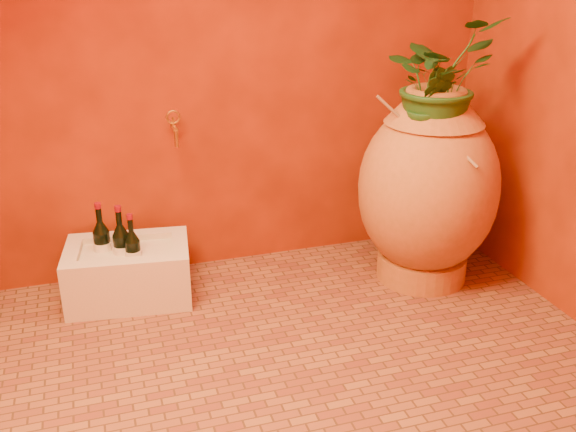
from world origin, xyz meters
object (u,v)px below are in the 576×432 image
object	(u,v)px
wine_bottle_b	(103,245)
amphora	(428,188)
stone_basin	(129,273)
wine_bottle_c	(133,253)
wall_tap	(174,126)
wine_bottle_a	(122,248)

from	to	relation	value
wine_bottle_b	amphora	bearing A→B (deg)	-10.72
stone_basin	wine_bottle_b	distance (m)	0.18
amphora	wine_bottle_c	world-z (taller)	amphora
wine_bottle_b	wine_bottle_c	bearing A→B (deg)	-39.06
wine_bottle_b	wall_tap	world-z (taller)	wall_tap
wine_bottle_a	wine_bottle_b	bearing A→B (deg)	144.59
amphora	wine_bottle_b	distance (m)	1.54
stone_basin	wine_bottle_c	bearing A→B (deg)	-61.50
amphora	stone_basin	xyz separation A→B (m)	(-1.40, 0.23, -0.35)
stone_basin	wine_bottle_a	distance (m)	0.13
amphora	wine_bottle_a	size ratio (longest dim) A/B	2.95
wine_bottle_b	wall_tap	xyz separation A→B (m)	(0.38, 0.11, 0.50)
amphora	wine_bottle_a	world-z (taller)	amphora
amphora	wine_bottle_b	bearing A→B (deg)	169.28
wall_tap	wine_bottle_b	bearing A→B (deg)	-163.24
wine_bottle_a	wine_bottle_b	distance (m)	0.10
wine_bottle_a	wall_tap	world-z (taller)	wall_tap
wine_bottle_a	wine_bottle_c	bearing A→B (deg)	-44.95
stone_basin	wine_bottle_b	bearing A→B (deg)	151.36
amphora	wine_bottle_c	xyz separation A→B (m)	(-1.37, 0.18, -0.22)
wine_bottle_a	wine_bottle_c	size ratio (longest dim) A/B	1.09
wine_bottle_a	wine_bottle_c	distance (m)	0.06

